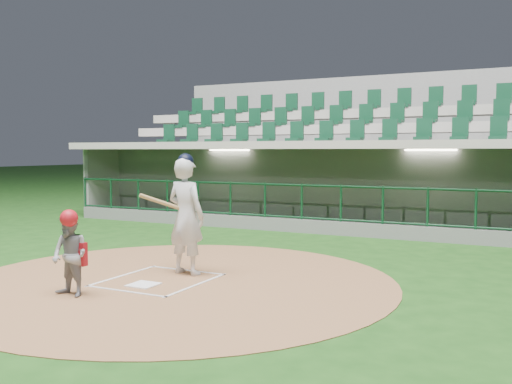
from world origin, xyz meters
TOP-DOWN VIEW (x-y plane):
  - ground at (0.00, 0.00)m, footprint 120.00×120.00m
  - dirt_circle at (0.30, -0.20)m, footprint 7.20×7.20m
  - home_plate at (0.00, -0.70)m, footprint 0.43×0.43m
  - batter_box_chalk at (0.00, -0.30)m, footprint 1.55×1.80m
  - dugout_structure at (0.11, 7.83)m, footprint 16.40×3.70m
  - seating_deck at (0.00, 10.91)m, footprint 17.00×6.72m
  - batter at (0.13, 0.32)m, footprint 0.93×0.93m
  - catcher at (-0.54, -1.71)m, footprint 0.63×0.51m

SIDE VIEW (x-z plane):
  - ground at x=0.00m, z-range 0.00..0.00m
  - dirt_circle at x=0.30m, z-range 0.00..0.01m
  - batter_box_chalk at x=0.00m, z-range 0.01..0.02m
  - home_plate at x=0.00m, z-range 0.01..0.03m
  - catcher at x=-0.54m, z-range 0.00..1.28m
  - dugout_structure at x=0.11m, z-range -0.54..2.46m
  - batter at x=0.13m, z-range 0.00..2.10m
  - seating_deck at x=0.00m, z-range -1.15..4.00m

